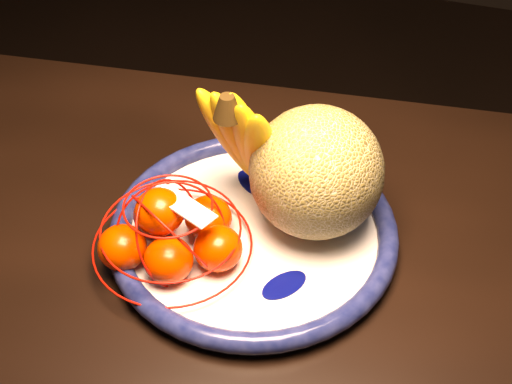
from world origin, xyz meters
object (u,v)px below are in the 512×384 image
(cantaloupe, at_px, (316,172))
(fruit_bowl, at_px, (253,232))
(banana_bunch, at_px, (247,138))
(mandarin_bag, at_px, (172,233))

(cantaloupe, bearing_deg, fruit_bowl, -146.15)
(fruit_bowl, bearing_deg, banana_bunch, 113.97)
(banana_bunch, distance_m, mandarin_bag, 0.14)
(cantaloupe, bearing_deg, banana_bunch, 170.90)
(banana_bunch, height_order, mandarin_bag, banana_bunch)
(mandarin_bag, bearing_deg, banana_bunch, 64.54)
(cantaloupe, bearing_deg, mandarin_bag, -144.94)
(fruit_bowl, height_order, banana_bunch, banana_bunch)
(cantaloupe, distance_m, banana_bunch, 0.09)
(cantaloupe, height_order, mandarin_bag, cantaloupe)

